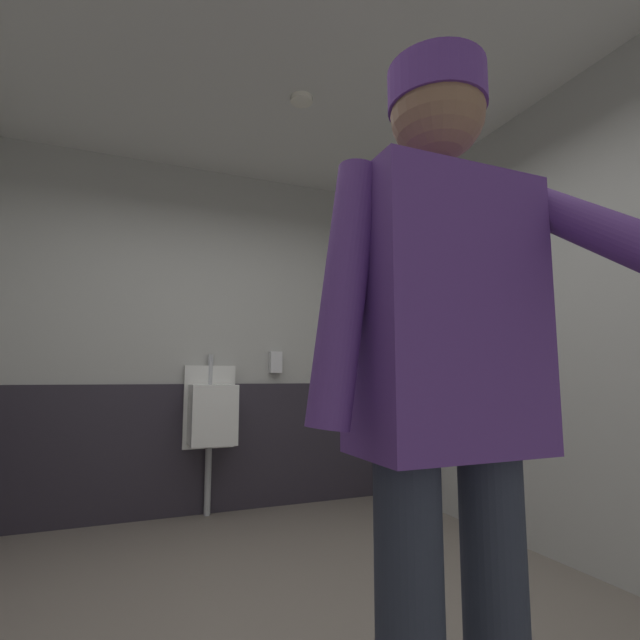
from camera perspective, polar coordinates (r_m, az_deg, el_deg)
wall_back at (r=3.97m, az=-14.44°, el=-1.80°), size 4.21×0.12×2.81m
wall_right at (r=3.08m, az=29.41°, el=0.36°), size 0.12×4.56×2.81m
wainscot_band_back at (r=3.92m, az=-14.70°, el=-14.93°), size 3.61×0.03×1.00m
downlight_far at (r=3.24m, az=-2.27°, el=25.34°), size 0.14×0.14×0.03m
urinal_solo at (r=3.76m, az=-13.12°, el=-11.11°), size 0.40×0.34×1.24m
person at (r=1.06m, az=15.45°, el=-7.04°), size 0.62×0.60×1.79m
soap_dispenser at (r=4.00m, az=-5.47°, el=-5.17°), size 0.10×0.07×0.18m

